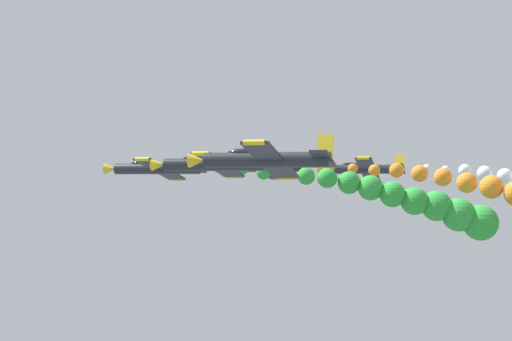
% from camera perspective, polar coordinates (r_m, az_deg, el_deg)
% --- Properties ---
extents(airplane_lead, '(9.44, 10.35, 2.97)m').
position_cam_1_polar(airplane_lead, '(79.31, -7.28, 0.15)').
color(airplane_lead, '#23282D').
extents(smoke_trail_lead, '(7.15, 26.23, 7.45)m').
position_cam_1_polar(smoke_trail_lead, '(76.36, 11.60, -2.34)').
color(smoke_trail_lead, green).
extents(airplane_left_inner, '(9.46, 10.35, 2.92)m').
position_cam_1_polar(airplane_left_inner, '(66.93, -3.17, 0.46)').
color(airplane_left_inner, '#23282D').
extents(airplane_right_inner, '(9.35, 10.35, 3.19)m').
position_cam_1_polar(airplane_right_inner, '(85.86, 0.51, 0.28)').
color(airplane_right_inner, '#23282D').
extents(airplane_left_outer, '(9.37, 10.35, 3.14)m').
position_cam_1_polar(airplane_left_outer, '(54.77, 0.57, 0.80)').
color(airplane_left_outer, '#23282D').
extents(airplane_right_outer, '(9.27, 10.35, 3.33)m').
position_cam_1_polar(airplane_right_outer, '(94.66, 7.78, 0.11)').
color(airplane_right_outer, '#23282D').
extents(smoke_trail_right_outer, '(4.20, 14.57, 3.08)m').
position_cam_1_polar(smoke_trail_right_outer, '(92.26, 17.90, -0.45)').
color(smoke_trail_right_outer, white).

